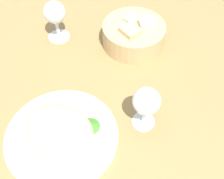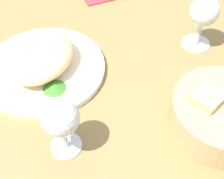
% 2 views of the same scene
% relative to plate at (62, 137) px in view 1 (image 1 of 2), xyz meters
% --- Properties ---
extents(ground_plane, '(1.40, 1.40, 0.02)m').
position_rel_plate_xyz_m(ground_plane, '(-0.04, 0.13, -0.02)').
color(ground_plane, olive).
extents(plate, '(0.26, 0.26, 0.01)m').
position_rel_plate_xyz_m(plate, '(0.00, 0.00, 0.00)').
color(plate, white).
rests_on(plate, ground_plane).
extents(omelette, '(0.20, 0.19, 0.05)m').
position_rel_plate_xyz_m(omelette, '(0.00, 0.00, 0.03)').
color(omelette, beige).
rests_on(omelette, plate).
extents(lettuce_garnish, '(0.05, 0.05, 0.01)m').
position_rel_plate_xyz_m(lettuce_garnish, '(0.06, 0.03, 0.01)').
color(lettuce_garnish, '#3C822B').
rests_on(lettuce_garnish, plate).
extents(bread_basket, '(0.18, 0.18, 0.08)m').
position_rel_plate_xyz_m(bread_basket, '(0.17, 0.33, 0.03)').
color(bread_basket, tan).
rests_on(bread_basket, ground_plane).
extents(wine_glass_near, '(0.06, 0.06, 0.12)m').
position_rel_plate_xyz_m(wine_glass_near, '(0.19, 0.05, 0.08)').
color(wine_glass_near, silver).
rests_on(wine_glass_near, ground_plane).
extents(wine_glass_far, '(0.07, 0.07, 0.13)m').
position_rel_plate_xyz_m(wine_glass_far, '(-0.06, 0.35, 0.08)').
color(wine_glass_far, silver).
rests_on(wine_glass_far, ground_plane).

